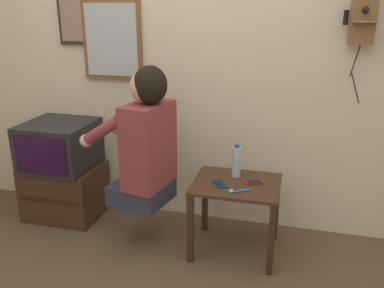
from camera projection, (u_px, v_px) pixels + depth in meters
name	position (u px, v px, depth m)	size (l,w,h in m)	color
wall_back	(184.00, 57.00, 2.98)	(6.80, 0.05, 2.55)	beige
side_table	(236.00, 196.00, 2.74)	(0.57, 0.48, 0.51)	#422819
person	(145.00, 140.00, 2.71)	(0.62, 0.49, 0.96)	#2D3347
tv_stand	(65.00, 191.00, 3.30)	(0.57, 0.46, 0.42)	#422819
television	(60.00, 145.00, 3.18)	(0.51, 0.52, 0.36)	#232326
wall_phone_antique	(363.00, 14.00, 2.52)	(0.19, 0.18, 0.78)	brown
framed_picture	(78.00, 19.00, 3.06)	(0.33, 0.03, 0.39)	#2D2823
wall_mirror	(112.00, 40.00, 3.04)	(0.47, 0.03, 0.59)	brown
cell_phone_held	(220.00, 184.00, 2.67)	(0.12, 0.14, 0.01)	navy
cell_phone_spare	(254.00, 182.00, 2.70)	(0.14, 0.11, 0.01)	maroon
water_bottle	(236.00, 162.00, 2.77)	(0.06, 0.06, 0.23)	#ADC6DB
toothbrush	(238.00, 191.00, 2.57)	(0.13, 0.10, 0.02)	#338CD8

